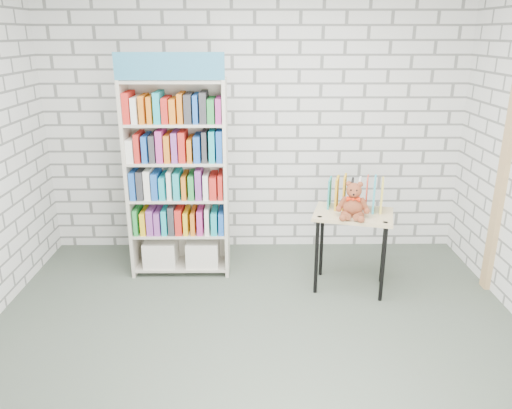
{
  "coord_description": "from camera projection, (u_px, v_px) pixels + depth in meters",
  "views": [
    {
      "loc": [
        -0.04,
        -3.35,
        2.34
      ],
      "look_at": [
        0.0,
        0.95,
        0.85
      ],
      "focal_mm": 35.0,
      "sensor_mm": 36.0,
      "label": 1
    }
  ],
  "objects": [
    {
      "name": "bookshelf",
      "position": [
        178.0,
        178.0,
        4.88
      ],
      "size": [
        0.97,
        0.38,
        2.18
      ],
      "color": "beige",
      "rests_on": "ground"
    },
    {
      "name": "table_books",
      "position": [
        355.0,
        194.0,
        4.66
      ],
      "size": [
        0.54,
        0.34,
        0.3
      ],
      "color": "teal",
      "rests_on": "display_table"
    },
    {
      "name": "teddy_bear",
      "position": [
        353.0,
        203.0,
        4.46
      ],
      "size": [
        0.3,
        0.29,
        0.33
      ],
      "color": "brown",
      "rests_on": "display_table"
    },
    {
      "name": "room_shell",
      "position": [
        257.0,
        120.0,
        3.35
      ],
      "size": [
        4.52,
        4.02,
        2.81
      ],
      "color": "silver",
      "rests_on": "ground"
    },
    {
      "name": "display_table",
      "position": [
        353.0,
        224.0,
        4.63
      ],
      "size": [
        0.81,
        0.66,
        0.77
      ],
      "color": "tan",
      "rests_on": "ground"
    },
    {
      "name": "door_trim",
      "position": [
        501.0,
        183.0,
        4.5
      ],
      "size": [
        0.05,
        0.12,
        2.1
      ],
      "primitive_type": "cube",
      "color": "tan",
      "rests_on": "ground"
    },
    {
      "name": "ground",
      "position": [
        257.0,
        346.0,
        3.93
      ],
      "size": [
        4.5,
        4.5,
        0.0
      ],
      "primitive_type": "plane",
      "color": "#465144",
      "rests_on": "ground"
    }
  ]
}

